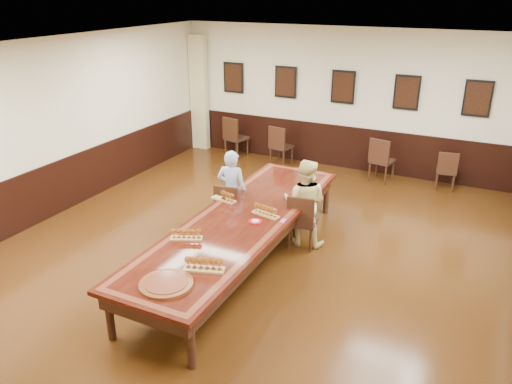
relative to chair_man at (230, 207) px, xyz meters
The scene contains 23 objects.
floor 1.19m from the chair_man, 51.93° to the right, with size 8.00×10.00×0.02m, color black.
ceiling 2.97m from the chair_man, 51.93° to the right, with size 8.00×10.00×0.02m, color white.
wall_back 4.35m from the chair_man, 80.73° to the left, with size 8.00×0.02×3.20m, color #EFECC8.
wall_left 3.63m from the chair_man, 165.46° to the right, with size 0.02×10.00×3.20m, color #EFECC8.
chair_man is the anchor object (origin of this frame).
chair_woman 1.32m from the chair_man, ahead, with size 0.44×0.48×0.94m, color black, non-canonical shape.
spare_chair_a 4.16m from the chair_man, 116.77° to the left, with size 0.48×0.52×1.03m, color black, non-canonical shape.
spare_chair_b 3.69m from the chair_man, 99.52° to the left, with size 0.45×0.49×0.97m, color black, non-canonical shape.
spare_chair_c 4.05m from the chair_man, 63.66° to the left, with size 0.46×0.50×0.99m, color black, non-canonical shape.
spare_chair_d 4.87m from the chair_man, 50.11° to the left, with size 0.40×0.44×0.85m, color black, non-canonical shape.
person_man 0.29m from the chair_man, 97.84° to the left, with size 0.53×0.35×1.45m, color #5385D1.
person_woman 1.35m from the chair_man, ahead, with size 0.73×0.57×1.47m, color #FAEC9C.
pink_phone 1.47m from the chair_man, 27.64° to the right, with size 0.07×0.14×0.01m, color #FF54A5.
curtain 5.11m from the chair_man, 127.84° to the left, with size 0.45×0.18×2.90m, color beige.
wainscoting 1.10m from the chair_man, 51.93° to the right, with size 8.00×10.00×1.00m.
conference_table 1.11m from the chair_man, 51.93° to the right, with size 1.40×5.00×0.76m.
posters 4.37m from the chair_man, 80.56° to the left, with size 6.14×0.04×0.74m.
flight_a 0.55m from the chair_man, 71.61° to the right, with size 0.46×0.21×0.17m.
flight_b 1.19m from the chair_man, 32.20° to the right, with size 0.47×0.23×0.17m.
flight_c 1.86m from the chair_man, 80.38° to the right, with size 0.46×0.30×0.17m.
flight_d 2.60m from the chair_man, 68.19° to the right, with size 0.53×0.31×0.19m.
red_plate_grp 1.31m from the chair_man, 43.75° to the right, with size 0.21×0.21×0.03m.
carved_platter 2.97m from the chair_man, 75.69° to the right, with size 0.68×0.68×0.05m.
Camera 1 is at (3.19, -6.01, 4.01)m, focal length 35.00 mm.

